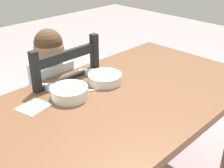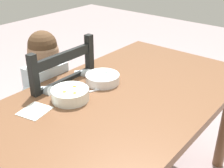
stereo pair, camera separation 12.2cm
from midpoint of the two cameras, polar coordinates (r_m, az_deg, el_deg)
name	(u,v)px [view 1 (the left image)]	position (r m, az deg, el deg)	size (l,w,h in m)	color
dining_table	(127,110)	(1.47, 5.34, -5.11)	(1.37, 0.82, 0.70)	brown
dining_chair	(57,111)	(1.77, -8.81, -5.38)	(0.42, 0.42, 0.91)	black
child_figure	(55,85)	(1.68, -9.13, -0.19)	(0.32, 0.31, 0.95)	silver
bowl_of_peas	(104,78)	(1.50, 0.79, 1.11)	(0.18, 0.18, 0.05)	white
bowl_of_carrots	(70,92)	(1.36, -5.84, -1.65)	(0.18, 0.18, 0.06)	white
spoon	(83,92)	(1.41, -3.24, -1.57)	(0.13, 0.07, 0.01)	silver
paper_napkin	(33,107)	(1.32, -12.75, -4.48)	(0.12, 0.11, 0.00)	white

